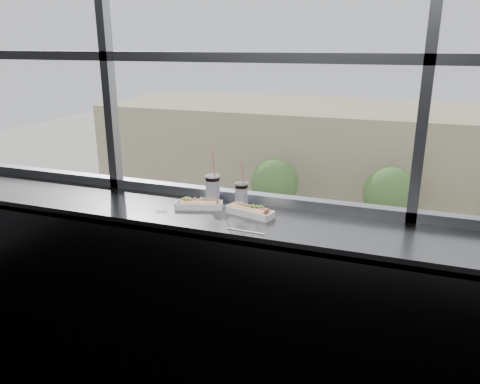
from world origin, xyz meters
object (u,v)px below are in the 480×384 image
(wrapper, at_px, (161,209))
(tree_center, at_px, (390,193))
(hotdog_tray_right, at_px, (250,211))
(car_far_a, at_px, (239,236))
(hotdog_tray_left, at_px, (199,204))
(car_near_b, at_px, (206,297))
(soda_cup_left, at_px, (213,188))
(pedestrian_a, at_px, (312,215))
(loose_straw, at_px, (245,231))
(pedestrian_b, at_px, (342,221))
(tree_left, at_px, (275,183))
(soda_cup_right, at_px, (241,194))
(car_far_b, at_px, (421,262))
(car_near_c, at_px, (404,336))

(wrapper, relative_size, tree_center, 0.02)
(hotdog_tray_right, relative_size, car_far_a, 0.06)
(hotdog_tray_left, xyz_separation_m, car_near_b, (-7.52, 16.24, -11.06))
(hotdog_tray_left, distance_m, soda_cup_left, 0.14)
(pedestrian_a, bearing_deg, car_near_b, 168.68)
(loose_straw, relative_size, car_near_b, 0.04)
(car_far_a, xyz_separation_m, pedestrian_a, (3.83, 5.09, 0.16))
(pedestrian_b, height_order, tree_left, tree_left)
(hotdog_tray_right, bearing_deg, tree_left, 120.08)
(hotdog_tray_left, distance_m, loose_straw, 0.47)
(wrapper, xyz_separation_m, pedestrian_a, (-4.71, 29.45, -10.97))
(soda_cup_right, bearing_deg, car_far_b, 84.62)
(hotdog_tray_left, xyz_separation_m, car_far_b, (2.52, 24.24, -11.14))
(car_far_a, bearing_deg, tree_left, -22.95)
(tree_left, bearing_deg, soda_cup_left, -74.96)
(pedestrian_a, height_order, tree_left, tree_left)
(car_far_a, height_order, pedestrian_a, pedestrian_a)
(soda_cup_left, height_order, wrapper, soda_cup_left)
(car_far_a, xyz_separation_m, pedestrian_b, (6.05, 4.65, 0.20))
(hotdog_tray_right, bearing_deg, car_far_a, 125.06)
(soda_cup_left, xyz_separation_m, wrapper, (-0.24, -0.24, -0.09))
(tree_left, bearing_deg, hotdog_tray_left, -75.10)
(loose_straw, relative_size, pedestrian_a, 0.10)
(car_near_b, height_order, pedestrian_a, pedestrian_a)
(loose_straw, distance_m, wrapper, 0.61)
(hotdog_tray_left, relative_size, soda_cup_right, 0.99)
(hotdog_tray_right, xyz_separation_m, car_far_a, (-9.07, 24.24, -11.14))
(hotdog_tray_left, distance_m, soda_cup_right, 0.27)
(loose_straw, bearing_deg, pedestrian_a, 103.35)
(car_near_c, relative_size, pedestrian_a, 2.65)
(soda_cup_right, height_order, tree_left, soda_cup_right)
(tree_center, bearing_deg, hotdog_tray_left, -90.68)
(hotdog_tray_right, height_order, car_far_a, hotdog_tray_right)
(car_near_c, relative_size, tree_center, 1.07)
(wrapper, height_order, pedestrian_b, wrapper)
(soda_cup_left, bearing_deg, loose_straw, -46.63)
(hotdog_tray_left, height_order, tree_center, hotdog_tray_left)
(car_near_c, height_order, tree_center, tree_center)
(wrapper, xyz_separation_m, tree_left, (-7.32, 28.36, -8.47))
(car_far_a, bearing_deg, car_far_b, -95.94)
(car_far_b, distance_m, tree_left, 11.12)
(soda_cup_right, height_order, pedestrian_a, soda_cup_right)
(wrapper, relative_size, pedestrian_b, 0.04)
(soda_cup_right, bearing_deg, pedestrian_b, 95.81)
(car_far_a, bearing_deg, car_near_c, -132.97)
(soda_cup_left, xyz_separation_m, car_near_b, (-7.57, 16.12, -11.14))
(loose_straw, bearing_deg, pedestrian_b, 99.22)
(hotdog_tray_left, height_order, tree_left, hotdog_tray_left)
(hotdog_tray_left, bearing_deg, wrapper, -166.01)
(car_far_a, distance_m, tree_center, 10.29)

